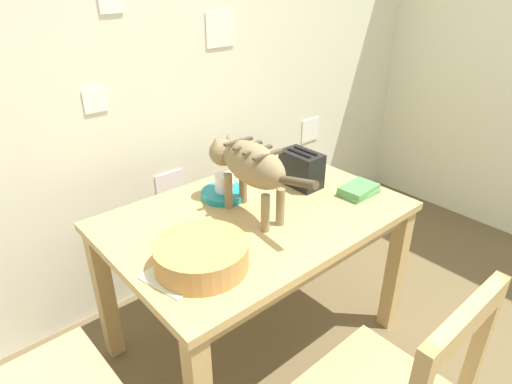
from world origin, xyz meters
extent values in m
cube|color=silver|center=(0.00, 2.22, 1.25)|extent=(4.60, 0.10, 2.50)
cube|color=white|center=(1.10, 2.17, 0.67)|extent=(0.16, 0.01, 0.16)
cube|color=white|center=(-0.02, 2.17, 0.61)|extent=(0.17, 0.01, 0.17)
cube|color=white|center=(0.36, 2.17, 1.39)|extent=(0.17, 0.01, 0.17)
cube|color=white|center=(-0.35, 2.17, 1.14)|extent=(0.11, 0.01, 0.11)
cube|color=white|center=(-0.21, 2.17, 1.55)|extent=(0.11, 0.01, 0.11)
cube|color=tan|center=(0.01, 1.48, 0.71)|extent=(1.26, 0.86, 0.03)
cube|color=tan|center=(0.01, 1.48, 0.66)|extent=(1.18, 0.78, 0.07)
cube|color=tan|center=(0.59, 1.10, 0.35)|extent=(0.07, 0.07, 0.69)
cube|color=tan|center=(-0.57, 1.86, 0.35)|extent=(0.07, 0.07, 0.69)
cube|color=tan|center=(0.59, 1.86, 0.35)|extent=(0.07, 0.07, 0.69)
ellipsoid|color=#887550|center=(-0.01, 1.47, 0.96)|extent=(0.16, 0.36, 0.18)
cube|color=#4B402C|center=(-0.01, 1.38, 1.03)|extent=(0.14, 0.02, 0.01)
cube|color=#4B402C|center=(-0.01, 1.44, 1.03)|extent=(0.14, 0.02, 0.01)
cube|color=#4B402C|center=(-0.01, 1.51, 1.03)|extent=(0.14, 0.02, 0.01)
cube|color=#4B402C|center=(-0.01, 1.57, 1.03)|extent=(0.14, 0.02, 0.01)
cylinder|color=#887550|center=(-0.05, 1.60, 0.81)|extent=(0.04, 0.04, 0.16)
cylinder|color=#887550|center=(0.03, 1.59, 0.81)|extent=(0.04, 0.04, 0.16)
cylinder|color=#887550|center=(-0.05, 1.35, 0.81)|extent=(0.04, 0.04, 0.16)
cylinder|color=#887550|center=(0.03, 1.35, 0.81)|extent=(0.04, 0.04, 0.16)
sphere|color=#887550|center=(0.00, 1.69, 0.95)|extent=(0.12, 0.12, 0.12)
cone|color=#887550|center=(-0.04, 1.69, 1.00)|extent=(0.04, 0.04, 0.05)
cone|color=#887550|center=(0.03, 1.69, 1.00)|extent=(0.04, 0.04, 0.05)
cylinder|color=#4B402C|center=(-0.02, 1.21, 0.98)|extent=(0.04, 0.18, 0.07)
cylinder|color=teal|center=(0.00, 1.69, 0.74)|extent=(0.21, 0.21, 0.03)
cylinder|color=white|center=(0.00, 1.69, 0.80)|extent=(0.08, 0.08, 0.08)
torus|color=white|center=(0.05, 1.69, 0.80)|extent=(0.06, 0.01, 0.06)
cube|color=silver|center=(-0.44, 1.34, 0.73)|extent=(0.29, 0.25, 0.01)
cube|color=#4FA35C|center=(0.49, 1.30, 0.74)|extent=(0.18, 0.12, 0.02)
cube|color=#4E944D|center=(0.49, 1.30, 0.76)|extent=(0.19, 0.13, 0.02)
cylinder|color=tan|center=(-0.38, 1.32, 0.77)|extent=(0.33, 0.33, 0.10)
cylinder|color=brown|center=(-0.38, 1.32, 0.78)|extent=(0.27, 0.27, 0.08)
cube|color=black|center=(0.36, 1.54, 0.81)|extent=(0.12, 0.20, 0.17)
cube|color=black|center=(0.33, 1.54, 0.90)|extent=(0.02, 0.14, 0.01)
cube|color=black|center=(0.38, 1.54, 0.90)|extent=(0.02, 0.14, 0.01)
cube|color=tan|center=(-0.77, 1.62, 0.20)|extent=(0.04, 0.04, 0.40)
cube|color=tan|center=(-0.13, 0.52, 0.88)|extent=(0.42, 0.04, 0.08)
cube|color=tan|center=(0.06, 0.53, 0.68)|extent=(0.04, 0.04, 0.48)
cube|color=tan|center=(0.06, 0.90, 0.20)|extent=(0.04, 0.04, 0.40)
camera|label=1|loc=(-1.06, 0.25, 1.67)|focal=30.44mm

